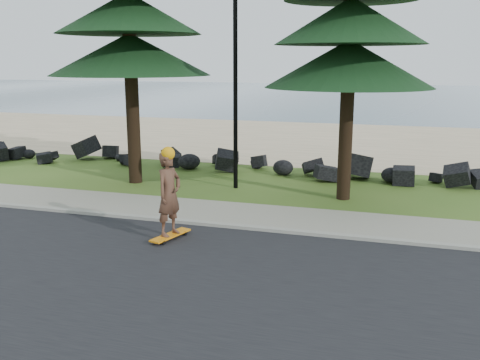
{
  "coord_description": "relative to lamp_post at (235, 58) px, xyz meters",
  "views": [
    {
      "loc": [
        5.02,
        -12.94,
        4.08
      ],
      "look_at": [
        1.12,
        0.0,
        1.02
      ],
      "focal_mm": 40.0,
      "sensor_mm": 36.0,
      "label": 1
    }
  ],
  "objects": [
    {
      "name": "sidewalk",
      "position": [
        0.0,
        -3.0,
        -4.09
      ],
      "size": [
        160.0,
        2.0,
        0.08
      ],
      "primitive_type": "cube",
      "color": "gray",
      "rests_on": "ground"
    },
    {
      "name": "road",
      "position": [
        0.0,
        -7.7,
        -4.12
      ],
      "size": [
        160.0,
        7.0,
        0.02
      ],
      "primitive_type": "cube",
      "color": "black",
      "rests_on": "ground"
    },
    {
      "name": "kerb",
      "position": [
        0.0,
        -4.1,
        -4.08
      ],
      "size": [
        160.0,
        0.2,
        0.1
      ],
      "primitive_type": "cube",
      "color": "gray",
      "rests_on": "ground"
    },
    {
      "name": "ocean",
      "position": [
        0.0,
        47.8,
        -4.13
      ],
      "size": [
        160.0,
        58.0,
        0.01
      ],
      "primitive_type": "cube",
      "color": "#325061",
      "rests_on": "ground"
    },
    {
      "name": "lamp_post",
      "position": [
        0.0,
        0.0,
        0.0
      ],
      "size": [
        0.25,
        0.14,
        8.14
      ],
      "color": "black",
      "rests_on": "ground"
    },
    {
      "name": "skateboarder",
      "position": [
        0.08,
        -5.34,
        -3.05
      ],
      "size": [
        0.64,
        1.19,
        2.16
      ],
      "rotation": [
        0.0,
        0.0,
        1.29
      ],
      "color": "orange",
      "rests_on": "ground"
    },
    {
      "name": "beach_sand",
      "position": [
        0.0,
        11.3,
        -4.13
      ],
      "size": [
        160.0,
        15.0,
        0.01
      ],
      "primitive_type": "cube",
      "color": "tan",
      "rests_on": "ground"
    },
    {
      "name": "ground",
      "position": [
        0.0,
        -3.2,
        -4.13
      ],
      "size": [
        160.0,
        160.0,
        0.0
      ],
      "primitive_type": "plane",
      "color": "#3C5D1D",
      "rests_on": "ground"
    },
    {
      "name": "seawall_boulders",
      "position": [
        0.0,
        2.4,
        -4.13
      ],
      "size": [
        60.0,
        2.4,
        1.1
      ],
      "primitive_type": null,
      "color": "black",
      "rests_on": "ground"
    }
  ]
}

